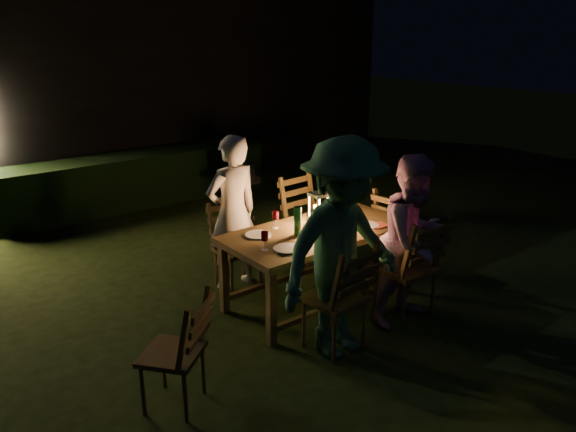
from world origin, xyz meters
TOP-DOWN VIEW (x-y plane):
  - garden_envelope at (-0.01, 6.15)m, footprint 40.00×40.00m
  - dining_table at (-0.42, -0.48)m, footprint 1.87×0.95m
  - chair_near_left at (-0.86, -1.25)m, footprint 0.51×0.54m
  - chair_near_right at (0.03, -1.24)m, footprint 0.50×0.54m
  - chair_far_left at (-0.88, 0.29)m, footprint 0.43×0.47m
  - chair_far_right at (0.11, 0.30)m, footprint 0.52×0.55m
  - chair_end at (0.80, -0.46)m, footprint 0.51×0.48m
  - chair_spare at (-2.30, -1.11)m, footprint 0.61×0.61m
  - person_house_side at (-0.88, 0.34)m, footprint 0.60×0.40m
  - person_opp_right at (0.04, -1.29)m, footprint 0.79×0.62m
  - person_opp_left at (-0.86, -1.30)m, footprint 1.21×0.71m
  - lantern at (-0.38, -0.43)m, footprint 0.16×0.16m
  - plate_far_left at (-0.98, -0.26)m, footprint 0.25×0.25m
  - plate_near_left at (-0.97, -0.70)m, footprint 0.25×0.25m
  - plate_far_right at (0.02, -0.25)m, footprint 0.25×0.25m
  - plate_near_right at (0.03, -0.69)m, footprint 0.25×0.25m
  - wineglass_a at (-0.73, -0.20)m, footprint 0.06×0.06m
  - wineglass_b at (-1.14, -0.60)m, footprint 0.06×0.06m
  - wineglass_c at (-0.12, -0.75)m, footprint 0.06×0.06m
  - wineglass_d at (0.19, -0.29)m, footprint 0.06×0.06m
  - wineglass_e at (-0.52, -0.78)m, footprint 0.06×0.06m
  - bottle_table at (-0.67, -0.48)m, footprint 0.07×0.07m
  - napkin_left at (-0.57, -0.80)m, footprint 0.18×0.14m
  - napkin_right at (0.13, -0.77)m, footprint 0.18×0.14m
  - phone at (-1.04, -0.78)m, footprint 0.14×0.07m
  - side_table at (0.36, 2.02)m, footprint 0.47×0.47m
  - ice_bucket at (0.36, 2.02)m, footprint 0.30×0.30m
  - bottle_bucket_a at (0.31, 1.98)m, footprint 0.07×0.07m
  - bottle_bucket_b at (0.41, 2.06)m, footprint 0.07×0.07m

SIDE VIEW (x-z plane):
  - chair_spare at x=-2.30m, z-range -0.18..0.75m
  - chair_far_left at x=-0.88m, z-range -0.19..0.76m
  - chair_end at x=0.80m, z-range -0.20..0.81m
  - chair_near_left at x=-0.86m, z-range -0.21..0.83m
  - chair_far_right at x=0.11m, z-range -0.21..0.87m
  - chair_near_right at x=0.03m, z-range -0.21..0.87m
  - side_table at x=0.36m, z-range 0.24..0.88m
  - dining_table at x=-0.42m, z-range 0.31..1.08m
  - ice_bucket at x=0.36m, z-range 0.64..0.86m
  - phone at x=-1.04m, z-range 0.77..0.78m
  - napkin_left at x=-0.57m, z-range 0.77..0.79m
  - napkin_right at x=0.13m, z-range 0.77..0.79m
  - plate_far_left at x=-0.98m, z-range 0.77..0.79m
  - plate_near_left at x=-0.97m, z-range 0.77..0.79m
  - plate_far_right at x=0.02m, z-range 0.77..0.79m
  - plate_near_right at x=0.03m, z-range 0.77..0.79m
  - bottle_bucket_a at x=0.31m, z-range 0.64..0.96m
  - bottle_bucket_b at x=0.41m, z-range 0.64..0.96m
  - person_opp_right at x=0.04m, z-range 0.00..1.60m
  - person_house_side at x=-0.88m, z-range 0.00..1.64m
  - wineglass_a at x=-0.73m, z-range 0.77..0.95m
  - wineglass_b at x=-1.14m, z-range 0.77..0.95m
  - wineglass_c at x=-0.12m, z-range 0.77..0.95m
  - wineglass_d at x=0.19m, z-range 0.77..0.95m
  - wineglass_e at x=-0.52m, z-range 0.77..0.95m
  - bottle_table at x=-0.67m, z-range 0.77..1.05m
  - lantern at x=-0.38m, z-range 0.76..1.11m
  - person_opp_left at x=-0.86m, z-range 0.00..1.86m
  - garden_envelope at x=-0.01m, z-range -0.02..3.18m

